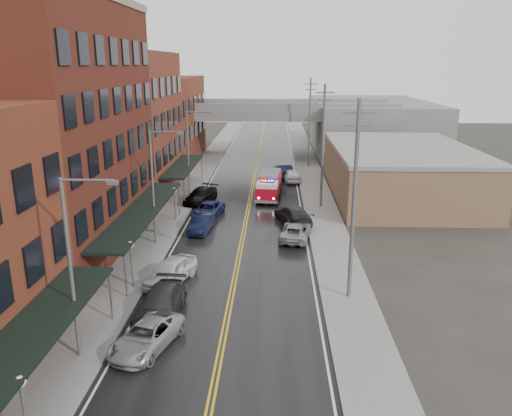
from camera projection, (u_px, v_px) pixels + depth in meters
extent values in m
cube|color=black|center=(246.00, 222.00, 45.21)|extent=(11.00, 160.00, 0.02)
cube|color=slate|center=(166.00, 220.00, 45.46)|extent=(3.00, 160.00, 0.15)
cube|color=slate|center=(326.00, 222.00, 44.91)|extent=(3.00, 160.00, 0.15)
cube|color=gray|center=(184.00, 220.00, 45.40)|extent=(0.30, 160.00, 0.15)
cube|color=gray|center=(308.00, 222.00, 44.98)|extent=(0.30, 160.00, 0.15)
cube|color=#501E15|center=(58.00, 132.00, 36.48)|extent=(9.00, 20.00, 18.00)
cube|color=brown|center=(128.00, 124.00, 53.69)|extent=(9.00, 15.00, 15.00)
cube|color=brown|center=(164.00, 121.00, 70.90)|extent=(9.00, 20.00, 12.00)
cube|color=#815F45|center=(400.00, 173.00, 53.51)|extent=(14.00, 22.00, 5.00)
cube|color=slate|center=(369.00, 126.00, 81.80)|extent=(18.00, 30.00, 8.00)
cube|color=black|center=(17.00, 348.00, 19.70)|extent=(2.60, 16.00, 0.18)
cylinder|color=slate|center=(111.00, 297.00, 27.37)|extent=(0.10, 0.10, 3.00)
cube|color=black|center=(142.00, 211.00, 37.94)|extent=(2.60, 18.00, 0.18)
cylinder|color=slate|center=(125.00, 276.00, 30.06)|extent=(0.10, 0.10, 3.00)
cylinder|color=slate|center=(179.00, 201.00, 46.56)|extent=(0.10, 0.10, 3.00)
cube|color=black|center=(183.00, 166.00, 54.73)|extent=(2.60, 13.00, 0.18)
cylinder|color=slate|center=(184.00, 193.00, 49.25)|extent=(0.10, 0.10, 3.00)
cylinder|color=slate|center=(202.00, 168.00, 60.96)|extent=(0.10, 0.10, 3.00)
sphere|color=silver|center=(20.00, 382.00, 17.77)|extent=(0.44, 0.44, 0.44)
cylinder|color=#59595B|center=(132.00, 267.00, 31.62)|extent=(0.14, 0.14, 2.80)
sphere|color=silver|center=(130.00, 245.00, 31.21)|extent=(0.44, 0.44, 0.44)
cylinder|color=#59595B|center=(175.00, 206.00, 45.06)|extent=(0.14, 0.14, 2.80)
sphere|color=silver|center=(174.00, 190.00, 44.64)|extent=(0.44, 0.44, 0.44)
cylinder|color=#59595B|center=(71.00, 272.00, 23.10)|extent=(0.18, 0.18, 9.00)
cylinder|color=#59595B|center=(87.00, 180.00, 21.83)|extent=(2.40, 0.12, 0.12)
cube|color=#59595B|center=(112.00, 183.00, 21.81)|extent=(0.50, 0.22, 0.18)
cylinder|color=#59595B|center=(153.00, 189.00, 38.45)|extent=(0.18, 0.18, 9.00)
cylinder|color=#59595B|center=(165.00, 132.00, 37.18)|extent=(2.40, 0.12, 0.12)
cube|color=#59595B|center=(180.00, 133.00, 37.17)|extent=(0.50, 0.22, 0.18)
cylinder|color=#59595B|center=(188.00, 153.00, 53.80)|extent=(0.18, 0.18, 9.00)
cylinder|color=#59595B|center=(198.00, 112.00, 52.53)|extent=(2.40, 0.12, 0.12)
cube|color=#59595B|center=(208.00, 113.00, 52.52)|extent=(0.50, 0.22, 0.18)
cylinder|color=#59595B|center=(354.00, 204.00, 28.87)|extent=(0.24, 0.24, 12.00)
cube|color=#59595B|center=(359.00, 113.00, 27.42)|extent=(1.80, 0.12, 0.12)
cube|color=#59595B|center=(358.00, 126.00, 27.62)|extent=(1.40, 0.12, 0.12)
cylinder|color=#59595B|center=(323.00, 148.00, 48.06)|extent=(0.24, 0.24, 12.00)
cube|color=#59595B|center=(325.00, 93.00, 46.61)|extent=(1.80, 0.12, 0.12)
cube|color=#59595B|center=(325.00, 100.00, 46.81)|extent=(1.40, 0.12, 0.12)
cylinder|color=#59595B|center=(310.00, 124.00, 67.26)|extent=(0.24, 0.24, 12.00)
cube|color=#59595B|center=(311.00, 84.00, 65.81)|extent=(1.80, 0.12, 0.12)
cube|color=#59595B|center=(311.00, 89.00, 66.00)|extent=(1.40, 0.12, 0.12)
cube|color=slate|center=(258.00, 113.00, 74.03)|extent=(40.00, 10.00, 1.50)
cube|color=slate|center=(186.00, 138.00, 75.49)|extent=(1.60, 8.00, 6.00)
cube|color=slate|center=(331.00, 139.00, 74.67)|extent=(1.60, 8.00, 6.00)
cube|color=#B9081E|center=(270.00, 183.00, 54.11)|extent=(2.57, 5.02, 1.86)
cube|color=#B9081E|center=(267.00, 193.00, 50.89)|extent=(2.38, 2.46, 1.33)
cube|color=silver|center=(267.00, 184.00, 50.64)|extent=(2.26, 2.28, 0.44)
cube|color=black|center=(267.00, 190.00, 50.98)|extent=(2.33, 1.58, 0.71)
cube|color=slate|center=(270.00, 173.00, 53.81)|extent=(2.33, 4.65, 0.27)
cube|color=black|center=(267.00, 182.00, 50.56)|extent=(1.43, 0.35, 0.12)
sphere|color=#FF0C0C|center=(262.00, 181.00, 50.59)|extent=(0.18, 0.18, 0.18)
sphere|color=#1933FF|center=(272.00, 181.00, 50.49)|extent=(0.18, 0.18, 0.18)
cylinder|color=black|center=(258.00, 199.00, 51.09)|extent=(0.91, 0.38, 0.89)
cylinder|color=black|center=(277.00, 200.00, 50.88)|extent=(0.91, 0.38, 0.89)
cylinder|color=black|center=(261.00, 192.00, 54.05)|extent=(0.91, 0.38, 0.89)
cylinder|color=black|center=(279.00, 192.00, 53.84)|extent=(0.91, 0.38, 0.89)
cylinder|color=black|center=(263.00, 187.00, 56.16)|extent=(0.91, 0.38, 0.89)
cylinder|color=black|center=(280.00, 187.00, 55.95)|extent=(0.91, 0.38, 0.89)
imported|color=#999BA0|center=(147.00, 336.00, 24.99)|extent=(3.53, 5.23, 1.33)
imported|color=#2A2A2D|center=(160.00, 304.00, 28.12)|extent=(2.46, 5.44, 1.54)
imported|color=silver|center=(170.00, 271.00, 32.47)|extent=(3.39, 5.11, 1.62)
imported|color=black|center=(202.00, 224.00, 42.46)|extent=(1.92, 4.39, 1.40)
imported|color=navy|center=(208.00, 210.00, 46.58)|extent=(2.97, 5.08, 1.33)
imported|color=black|center=(201.00, 196.00, 51.20)|extent=(3.50, 5.62, 1.52)
imported|color=gray|center=(296.00, 231.00, 40.56)|extent=(2.99, 5.19, 1.36)
imported|color=black|center=(293.00, 215.00, 44.64)|extent=(3.77, 5.86, 1.58)
imported|color=white|center=(291.00, 175.00, 60.36)|extent=(2.64, 4.90, 1.58)
imported|color=black|center=(283.00, 171.00, 62.56)|extent=(2.70, 5.33, 1.68)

